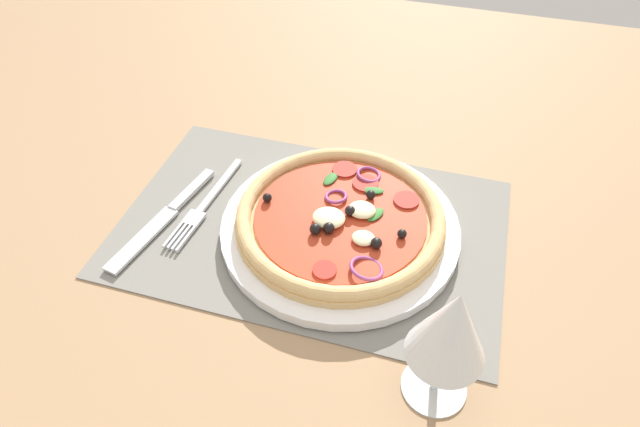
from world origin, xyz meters
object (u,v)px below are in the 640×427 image
object	(u,v)px
pizza	(341,217)
wine_glass	(451,330)
knife	(163,218)
fork	(203,206)
plate	(340,227)

from	to	relation	value
pizza	wine_glass	size ratio (longest dim) A/B	1.71
knife	pizza	bearing A→B (deg)	112.33
fork	wine_glass	xyz separation A→B (cm)	(-32.11, 16.45, 9.43)
pizza	fork	xyz separation A→B (cm)	(18.09, 0.97, -2.24)
plate	wine_glass	distance (cm)	24.11
fork	pizza	bearing A→B (deg)	98.02
pizza	knife	bearing A→B (deg)	11.38
wine_glass	knife	bearing A→B (deg)	-19.80
fork	wine_glass	bearing A→B (deg)	67.83
knife	wine_glass	size ratio (longest dim) A/B	1.34
plate	pizza	distance (cm)	1.77
plate	knife	distance (cm)	22.43
knife	wine_glass	distance (cm)	39.45
knife	wine_glass	xyz separation A→B (cm)	(-36.05, 12.98, 9.40)
pizza	plate	bearing A→B (deg)	6.53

